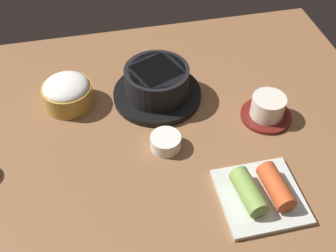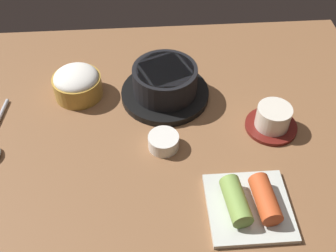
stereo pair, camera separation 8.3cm
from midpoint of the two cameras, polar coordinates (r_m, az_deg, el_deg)
dining_table at (r=86.86cm, az=-4.30°, el=-1.23°), size 100.00×76.00×2.00cm
stone_pot at (r=91.07cm, az=-4.13°, el=5.55°), size 19.47×19.47×7.76cm
rice_bowl at (r=92.99cm, az=-16.13°, el=4.36°), size 10.69×10.69×6.67cm
tea_cup_with_saucer at (r=88.49cm, az=10.89°, el=2.22°), size 10.72×10.72×5.46cm
banchan_cup_center at (r=81.87cm, az=-3.22°, el=-2.31°), size 6.12×6.12×2.94cm
kimchi_plate at (r=75.26cm, az=9.57°, el=-9.17°), size 14.49×14.49×4.63cm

